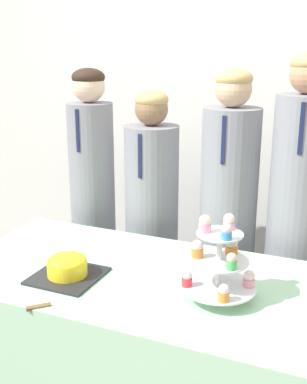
{
  "coord_description": "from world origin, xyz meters",
  "views": [
    {
      "loc": [
        0.75,
        -1.19,
        1.64
      ],
      "look_at": [
        0.05,
        0.44,
        1.12
      ],
      "focal_mm": 45.0,
      "sensor_mm": 36.0,
      "label": 1
    }
  ],
  "objects_px": {
    "student_3": "(295,237)",
    "cupcake_stand": "(219,261)",
    "round_cake": "(67,267)",
    "cake_knife": "(53,304)",
    "student_0": "(93,213)",
    "student_1": "(152,233)",
    "student_2": "(227,235)"
  },
  "relations": [
    {
      "from": "student_3",
      "to": "cupcake_stand",
      "type": "bearing_deg",
      "value": -104.61
    },
    {
      "from": "round_cake",
      "to": "student_3",
      "type": "height_order",
      "value": "student_3"
    },
    {
      "from": "cake_knife",
      "to": "round_cake",
      "type": "bearing_deg",
      "value": 64.6
    },
    {
      "from": "cake_knife",
      "to": "student_0",
      "type": "relative_size",
      "value": 0.14
    },
    {
      "from": "round_cake",
      "to": "cake_knife",
      "type": "relative_size",
      "value": 1.19
    },
    {
      "from": "cake_knife",
      "to": "student_0",
      "type": "height_order",
      "value": "student_0"
    },
    {
      "from": "round_cake",
      "to": "cupcake_stand",
      "type": "bearing_deg",
      "value": 7.19
    },
    {
      "from": "round_cake",
      "to": "student_3",
      "type": "distance_m",
      "value": 1.09
    },
    {
      "from": "round_cake",
      "to": "cake_knife",
      "type": "bearing_deg",
      "value": -70.51
    },
    {
      "from": "cupcake_stand",
      "to": "student_0",
      "type": "distance_m",
      "value": 1.17
    },
    {
      "from": "cupcake_stand",
      "to": "student_3",
      "type": "bearing_deg",
      "value": 75.39
    },
    {
      "from": "round_cake",
      "to": "cupcake_stand",
      "type": "distance_m",
      "value": 0.6
    },
    {
      "from": "cake_knife",
      "to": "cupcake_stand",
      "type": "xyz_separation_m",
      "value": [
        0.52,
        0.28,
        0.14
      ]
    },
    {
      "from": "round_cake",
      "to": "cupcake_stand",
      "type": "relative_size",
      "value": 0.82
    },
    {
      "from": "student_1",
      "to": "student_3",
      "type": "relative_size",
      "value": 0.89
    },
    {
      "from": "round_cake",
      "to": "student_2",
      "type": "bearing_deg",
      "value": 60.25
    },
    {
      "from": "student_1",
      "to": "student_2",
      "type": "relative_size",
      "value": 0.93
    },
    {
      "from": "student_0",
      "to": "cupcake_stand",
      "type": "bearing_deg",
      "value": -37.06
    },
    {
      "from": "round_cake",
      "to": "student_0",
      "type": "distance_m",
      "value": 0.84
    },
    {
      "from": "round_cake",
      "to": "student_1",
      "type": "distance_m",
      "value": 0.78
    },
    {
      "from": "round_cake",
      "to": "student_0",
      "type": "relative_size",
      "value": 0.17
    },
    {
      "from": "round_cake",
      "to": "student_2",
      "type": "height_order",
      "value": "student_2"
    },
    {
      "from": "cake_knife",
      "to": "student_3",
      "type": "distance_m",
      "value": 1.2
    },
    {
      "from": "cupcake_stand",
      "to": "student_1",
      "type": "height_order",
      "value": "student_1"
    },
    {
      "from": "cupcake_stand",
      "to": "student_1",
      "type": "bearing_deg",
      "value": 128.97
    },
    {
      "from": "round_cake",
      "to": "cupcake_stand",
      "type": "height_order",
      "value": "cupcake_stand"
    },
    {
      "from": "cupcake_stand",
      "to": "student_2",
      "type": "distance_m",
      "value": 0.74
    },
    {
      "from": "student_0",
      "to": "student_1",
      "type": "height_order",
      "value": "student_0"
    },
    {
      "from": "student_0",
      "to": "round_cake",
      "type": "bearing_deg",
      "value": -66.72
    },
    {
      "from": "student_0",
      "to": "student_3",
      "type": "distance_m",
      "value": 1.11
    },
    {
      "from": "student_0",
      "to": "cake_knife",
      "type": "bearing_deg",
      "value": -67.5
    },
    {
      "from": "student_0",
      "to": "student_3",
      "type": "bearing_deg",
      "value": 0.0
    }
  ]
}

